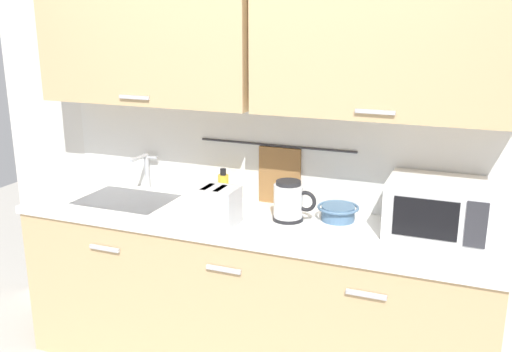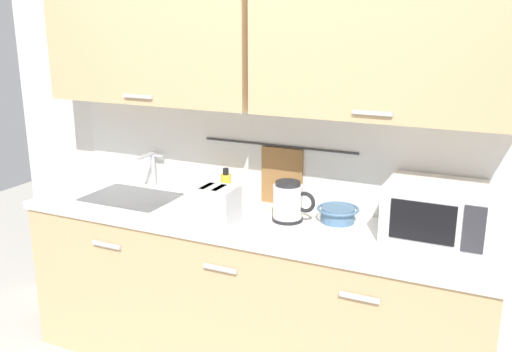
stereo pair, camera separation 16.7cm
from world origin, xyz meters
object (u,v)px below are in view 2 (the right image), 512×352
Objects in this scene: microwave at (436,212)px; electric_kettle at (289,202)px; mixing_bowl at (338,213)px; toaster at (213,204)px; dish_soap_bottle at (226,187)px; mug_near_sink at (203,196)px.

electric_kettle is at bearing -174.95° from microwave.
mixing_bowl is 0.64m from toaster.
microwave is at bearing 5.05° from electric_kettle.
electric_kettle reaches higher than toaster.
electric_kettle reaches higher than mixing_bowl.
microwave is 1.15m from dish_soap_bottle.
electric_kettle is at bearing -159.10° from mixing_bowl.
toaster is (0.20, -0.24, 0.05)m from mug_near_sink.
mixing_bowl is at bearing 25.98° from toaster.
mug_near_sink reaches higher than mixing_bowl.
microwave is at bearing 0.65° from mug_near_sink.
dish_soap_bottle reaches higher than toaster.
mug_near_sink is at bearing -179.35° from microwave.
toaster is at bearing -50.12° from mug_near_sink.
electric_kettle is 1.16× the size of dish_soap_bottle.
microwave is 1.08m from toaster.
microwave reaches higher than toaster.
mixing_bowl is 0.84× the size of toaster.
mug_near_sink is 0.31m from toaster.
electric_kettle reaches higher than mug_near_sink.
microwave is 0.49m from mixing_bowl.
microwave is 0.72m from electric_kettle.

